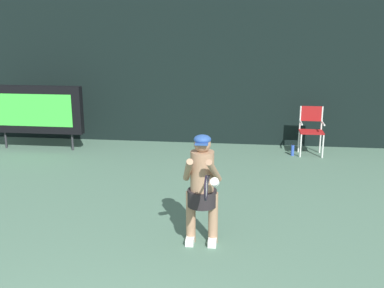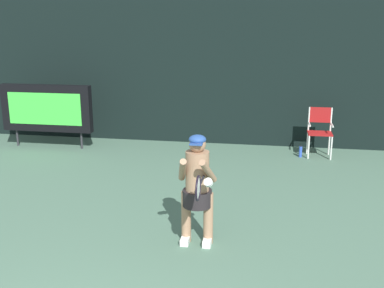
# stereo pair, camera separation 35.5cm
# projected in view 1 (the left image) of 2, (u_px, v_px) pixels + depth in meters

# --- Properties ---
(backdrop_screen) EXTENTS (18.00, 0.12, 3.66)m
(backdrop_screen) POSITION_uv_depth(u_px,v_px,m) (196.00, 69.00, 10.95)
(backdrop_screen) COLOR black
(backdrop_screen) RESTS_ON ground
(scoreboard) EXTENTS (2.20, 0.21, 1.50)m
(scoreboard) POSITION_uv_depth(u_px,v_px,m) (36.00, 110.00, 10.53)
(scoreboard) COLOR black
(scoreboard) RESTS_ON ground
(umpire_chair) EXTENTS (0.52, 0.44, 1.08)m
(umpire_chair) POSITION_uv_depth(u_px,v_px,m) (311.00, 128.00, 10.20)
(umpire_chair) COLOR white
(umpire_chair) RESTS_ON ground
(water_bottle) EXTENTS (0.07, 0.07, 0.27)m
(water_bottle) POSITION_uv_depth(u_px,v_px,m) (293.00, 150.00, 10.21)
(water_bottle) COLOR blue
(water_bottle) RESTS_ON ground
(tennis_player) EXTENTS (0.52, 0.59, 1.49)m
(tennis_player) POSITION_uv_depth(u_px,v_px,m) (202.00, 185.00, 5.96)
(tennis_player) COLOR white
(tennis_player) RESTS_ON ground
(tennis_racket) EXTENTS (0.03, 0.60, 0.31)m
(tennis_racket) POSITION_uv_depth(u_px,v_px,m) (206.00, 187.00, 5.39)
(tennis_racket) COLOR black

